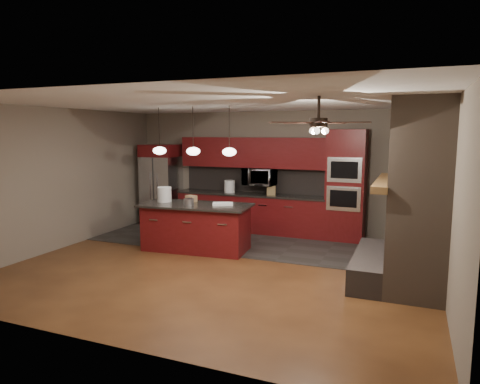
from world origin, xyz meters
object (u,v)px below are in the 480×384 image
at_px(paint_can, 189,202).
at_px(counter_box, 271,190).
at_px(kitchen_island, 196,227).
at_px(paint_tray, 223,204).
at_px(counter_bucket, 230,186).
at_px(oven_tower, 346,186).
at_px(microwave, 260,177).
at_px(white_bucket, 164,194).
at_px(cardboard_box, 191,199).
at_px(refrigerator, 161,185).

distance_m(paint_can, counter_box, 2.27).
xyz_separation_m(kitchen_island, paint_can, (-0.06, -0.17, 0.52)).
bearing_deg(paint_tray, counter_bucket, 86.23).
height_order(kitchen_island, counter_bucket, counter_bucket).
distance_m(oven_tower, microwave, 1.98).
distance_m(white_bucket, paint_can, 0.70).
height_order(white_bucket, cardboard_box, white_bucket).
relative_size(white_bucket, cardboard_box, 1.47).
relative_size(cardboard_box, counter_bucket, 0.72).
xyz_separation_m(microwave, paint_tray, (-0.11, -1.83, -0.36)).
relative_size(paint_can, paint_tray, 0.50).
distance_m(oven_tower, white_bucket, 3.83).
height_order(paint_tray, cardboard_box, cardboard_box).
bearing_deg(paint_can, kitchen_island, 69.31).
height_order(white_bucket, counter_box, white_bucket).
xyz_separation_m(oven_tower, paint_can, (-2.67, -2.07, -0.21)).
bearing_deg(oven_tower, paint_can, -142.19).
distance_m(refrigerator, paint_tray, 3.00).
bearing_deg(counter_box, oven_tower, -19.40).
height_order(white_bucket, paint_can, white_bucket).
distance_m(counter_bucket, counter_box, 1.05).
bearing_deg(paint_tray, white_bucket, 161.64).
distance_m(microwave, cardboard_box, 1.97).
xyz_separation_m(kitchen_island, white_bucket, (-0.73, 0.03, 0.61)).
distance_m(oven_tower, refrigerator, 4.56).
distance_m(oven_tower, cardboard_box, 3.30).
height_order(refrigerator, counter_box, refrigerator).
xyz_separation_m(refrigerator, paint_can, (1.89, -2.00, -0.02)).
height_order(cardboard_box, counter_box, counter_box).
height_order(oven_tower, counter_bucket, oven_tower).
height_order(microwave, paint_tray, microwave).
distance_m(microwave, counter_bucket, 0.78).
distance_m(refrigerator, counter_bucket, 1.85).
relative_size(microwave, counter_bucket, 2.55).
bearing_deg(paint_can, paint_tray, 27.50).
relative_size(oven_tower, microwave, 3.25).
xyz_separation_m(paint_can, paint_tray, (0.58, 0.30, -0.05)).
distance_m(white_bucket, counter_bucket, 1.98).
xyz_separation_m(microwave, counter_box, (0.31, -0.10, -0.29)).
bearing_deg(microwave, kitchen_island, -107.89).
height_order(microwave, refrigerator, refrigerator).
bearing_deg(microwave, cardboard_box, -116.18).
bearing_deg(kitchen_island, white_bucket, 172.37).
bearing_deg(microwave, refrigerator, -177.09).
bearing_deg(refrigerator, paint_can, -46.68).
bearing_deg(cardboard_box, kitchen_island, -26.71).
xyz_separation_m(paint_tray, counter_bucket, (-0.62, 1.78, 0.10)).
xyz_separation_m(refrigerator, white_bucket, (1.22, -1.80, 0.06)).
height_order(refrigerator, cardboard_box, refrigerator).
height_order(refrigerator, counter_bucket, refrigerator).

